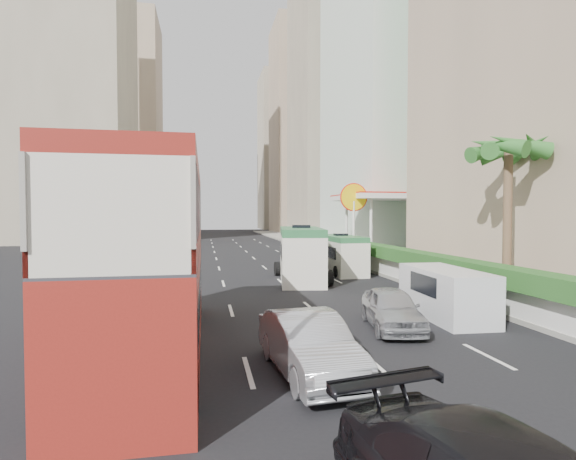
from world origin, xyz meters
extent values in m
plane|color=black|center=(0.00, 0.00, 0.00)|extent=(200.00, 200.00, 0.00)
cube|color=maroon|center=(-6.00, 0.00, 2.53)|extent=(2.50, 11.00, 5.06)
imported|color=#B1B3B8|center=(-2.21, -2.44, 0.00)|extent=(1.92, 4.48, 1.44)
imported|color=#B1B3B8|center=(1.48, 1.22, 0.00)|extent=(2.26, 4.17, 1.35)
imported|color=silver|center=(1.30, 13.75, 0.00)|extent=(2.73, 5.14, 1.37)
cube|color=silver|center=(0.84, 12.38, 1.51)|extent=(3.29, 7.08, 3.02)
cube|color=silver|center=(4.03, 15.04, 1.21)|extent=(1.95, 5.51, 2.42)
cube|color=silver|center=(4.10, 2.38, 0.89)|extent=(1.97, 4.53, 1.78)
cube|color=silver|center=(4.43, 19.94, 0.95)|extent=(2.38, 4.91, 1.90)
cube|color=#99968C|center=(9.00, 25.00, 0.09)|extent=(6.00, 120.00, 0.18)
cube|color=silver|center=(6.20, 14.00, 0.68)|extent=(0.30, 44.00, 1.00)
cube|color=#2D6626|center=(6.20, 14.00, 1.53)|extent=(1.10, 44.00, 0.70)
cylinder|color=brown|center=(7.80, 4.00, 3.38)|extent=(0.36, 0.36, 6.40)
cube|color=silver|center=(10.00, 23.00, 2.75)|extent=(6.50, 8.00, 5.50)
cube|color=#AFA38A|center=(18.00, 58.00, 25.00)|extent=(16.00, 16.00, 50.00)
cube|color=tan|center=(17.00, 82.00, 22.00)|extent=(14.00, 14.00, 44.00)
cube|color=#AFA38A|center=(17.00, 104.00, 20.00)|extent=(14.00, 14.00, 40.00)
cube|color=#AFA38A|center=(-24.00, 55.00, 26.00)|extent=(18.00, 18.00, 52.00)
cube|color=tan|center=(-22.00, 90.00, 23.00)|extent=(16.00, 16.00, 46.00)
camera|label=1|loc=(-4.63, -12.66, 3.79)|focal=28.00mm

